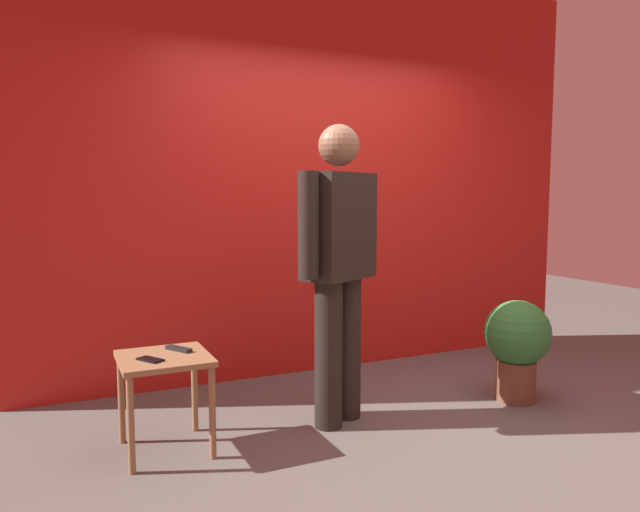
% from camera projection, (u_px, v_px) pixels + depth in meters
% --- Properties ---
extents(ground_plane, '(12.00, 12.00, 0.00)m').
position_uv_depth(ground_plane, '(440.00, 437.00, 3.41)').
color(ground_plane, '#59544F').
extents(back_wall_red, '(4.67, 0.12, 3.17)m').
position_uv_depth(back_wall_red, '(324.00, 170.00, 4.66)').
color(back_wall_red, red).
rests_on(back_wall_red, ground_plane).
extents(standing_person, '(0.68, 0.44, 1.80)m').
position_uv_depth(standing_person, '(338.00, 259.00, 3.54)').
color(standing_person, black).
rests_on(standing_person, ground_plane).
extents(side_table, '(0.47, 0.47, 0.53)m').
position_uv_depth(side_table, '(164.00, 372.00, 3.18)').
color(side_table, olive).
rests_on(side_table, ground_plane).
extents(cell_phone, '(0.14, 0.16, 0.01)m').
position_uv_depth(cell_phone, '(150.00, 360.00, 3.08)').
color(cell_phone, black).
rests_on(cell_phone, side_table).
extents(tv_remote, '(0.13, 0.17, 0.02)m').
position_uv_depth(tv_remote, '(179.00, 349.00, 3.28)').
color(tv_remote, black).
rests_on(tv_remote, side_table).
extents(potted_plant, '(0.44, 0.44, 0.69)m').
position_uv_depth(potted_plant, '(517.00, 342.00, 3.97)').
color(potted_plant, brown).
rests_on(potted_plant, ground_plane).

